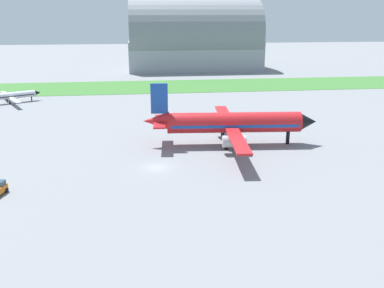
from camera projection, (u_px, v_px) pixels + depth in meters
ground_plane at (157, 167)px, 73.74m from camera, size 600.00×600.00×0.00m
grass_taxiway_strip at (147, 87)px, 152.77m from camera, size 360.00×28.00×0.08m
airplane_taxiing_turboprop at (10, 96)px, 124.79m from camera, size 16.75×19.24×6.32m
airplane_midfield_jet at (231, 123)px, 84.96m from camera, size 35.59×36.25×12.80m
hangar_distant at (194, 40)px, 196.17m from camera, size 60.99×30.72×31.64m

